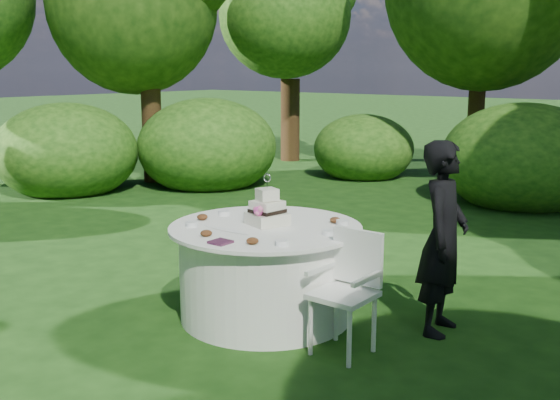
% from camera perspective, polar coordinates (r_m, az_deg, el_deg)
% --- Properties ---
extents(ground, '(80.00, 80.00, 0.00)m').
position_cam_1_polar(ground, '(5.51, -1.23, -10.04)').
color(ground, '#15350E').
rests_on(ground, ground).
extents(napkins, '(0.14, 0.14, 0.02)m').
position_cam_1_polar(napkins, '(4.77, -5.20, -3.66)').
color(napkins, '#4B203C').
rests_on(napkins, table).
extents(feather_plume, '(0.48, 0.07, 0.01)m').
position_cam_1_polar(feather_plume, '(5.14, -4.73, -2.61)').
color(feather_plume, white).
rests_on(feather_plume, table).
extents(guest, '(0.45, 0.60, 1.49)m').
position_cam_1_polar(guest, '(5.14, 14.03, -3.24)').
color(guest, black).
rests_on(guest, ground).
extents(table, '(1.56, 1.56, 0.77)m').
position_cam_1_polar(table, '(5.38, -1.25, -6.19)').
color(table, white).
rests_on(table, ground).
extents(cake, '(0.36, 0.36, 0.42)m').
position_cam_1_polar(cake, '(5.29, -1.14, -0.96)').
color(cake, beige).
rests_on(cake, table).
extents(chair, '(0.42, 0.40, 0.88)m').
position_cam_1_polar(chair, '(4.74, 6.02, -7.11)').
color(chair, white).
rests_on(chair, ground).
extents(votives, '(1.19, 0.98, 0.04)m').
position_cam_1_polar(votives, '(5.28, -0.64, -2.03)').
color(votives, white).
rests_on(votives, table).
extents(petal_cups, '(1.02, 1.06, 0.05)m').
position_cam_1_polar(petal_cups, '(5.13, -2.66, -2.38)').
color(petal_cups, '#562D16').
rests_on(petal_cups, table).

